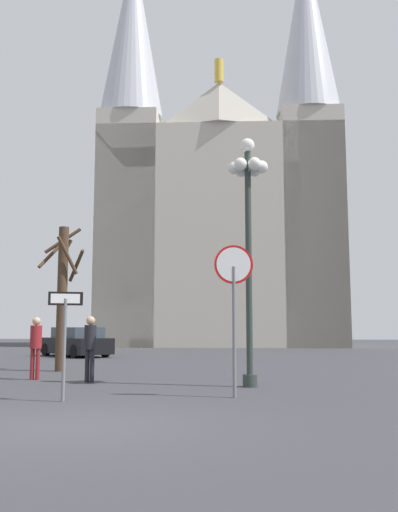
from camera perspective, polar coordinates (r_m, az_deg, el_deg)
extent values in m
plane|color=#38383D|center=(8.98, -12.45, -16.37)|extent=(120.00, 120.00, 0.00)
cube|color=#BCB5A5|center=(45.90, 2.15, 1.36)|extent=(19.06, 11.58, 16.57)
pyramid|color=#BCB5A5|center=(44.48, 2.04, 15.08)|extent=(6.57, 2.39, 3.50)
cylinder|color=gold|center=(45.55, 2.02, 18.17)|extent=(0.70, 0.70, 1.80)
cube|color=#BCB5A5|center=(43.69, -7.05, 2.66)|extent=(4.81, 4.81, 17.79)
cone|color=#B7BAC1|center=(49.13, -6.74, 21.65)|extent=(5.00, 5.00, 14.66)
cube|color=#BCB5A5|center=(43.59, 11.30, 2.77)|extent=(4.81, 4.81, 17.79)
cone|color=#B7BAC1|center=(49.04, 10.80, 21.79)|extent=(5.00, 5.00, 14.66)
cylinder|color=slate|center=(12.01, 3.58, -7.59)|extent=(0.08, 0.08, 2.75)
cylinder|color=red|center=(12.09, 3.52, -0.87)|extent=(0.83, 0.18, 0.83)
cylinder|color=white|center=(12.06, 3.52, -0.85)|extent=(0.72, 0.13, 0.73)
cylinder|color=slate|center=(11.69, -13.47, -9.18)|extent=(0.07, 0.07, 2.03)
cube|color=black|center=(11.69, -13.32, -4.21)|extent=(0.65, 0.27, 0.27)
cube|color=white|center=(11.68, -13.35, -4.20)|extent=(0.54, 0.21, 0.19)
cylinder|color=#2D3833|center=(14.24, 5.05, -1.08)|extent=(0.16, 0.16, 5.94)
cylinder|color=#2D3833|center=(14.22, 5.18, -12.45)|extent=(0.36, 0.36, 0.30)
sphere|color=white|center=(14.91, 4.92, 11.06)|extent=(0.37, 0.37, 0.37)
sphere|color=white|center=(14.73, 6.32, 8.94)|extent=(0.33, 0.33, 0.33)
cylinder|color=#2D3833|center=(14.73, 5.63, 8.93)|extent=(0.05, 0.35, 0.05)
sphere|color=white|center=(15.02, 5.64, 8.61)|extent=(0.33, 0.33, 0.33)
cylinder|color=#2D3833|center=(14.88, 5.29, 8.76)|extent=(0.33, 0.22, 0.05)
sphere|color=white|center=(15.03, 4.29, 8.58)|extent=(0.33, 0.33, 0.33)
cylinder|color=#2D3833|center=(14.88, 4.61, 8.75)|extent=(0.33, 0.22, 0.05)
sphere|color=white|center=(14.74, 3.56, 8.89)|extent=(0.33, 0.33, 0.33)
cylinder|color=#2D3833|center=(14.74, 4.25, 8.90)|extent=(0.05, 0.35, 0.05)
sphere|color=white|center=(14.45, 4.21, 9.24)|extent=(0.33, 0.33, 0.33)
cylinder|color=#2D3833|center=(14.59, 4.58, 9.08)|extent=(0.33, 0.22, 0.05)
sphere|color=white|center=(14.44, 5.62, 9.26)|extent=(0.33, 0.33, 0.33)
cylinder|color=#2D3833|center=(14.59, 5.28, 9.09)|extent=(0.33, 0.22, 0.05)
cylinder|color=#473323|center=(19.65, -13.68, -4.15)|extent=(0.34, 0.34, 4.86)
cylinder|color=#473323|center=(20.23, -14.55, 0.31)|extent=(0.73, 1.10, 1.19)
cylinder|color=#473323|center=(19.93, -12.28, -0.96)|extent=(0.81, 0.86, 1.06)
cylinder|color=#473323|center=(20.44, -13.59, 1.52)|extent=(1.20, 0.59, 0.98)
cylinder|color=#473323|center=(19.99, -13.35, 0.56)|extent=(0.50, 0.13, 0.78)
cylinder|color=#473323|center=(19.46, -13.15, 0.07)|extent=(0.67, 0.63, 1.27)
cube|color=black|center=(29.30, -12.40, -8.83)|extent=(4.52, 4.39, 0.77)
cube|color=#333D47|center=(29.09, -12.16, -7.57)|extent=(2.96, 2.92, 0.53)
cylinder|color=black|center=(30.27, -15.20, -9.10)|extent=(0.62, 0.60, 0.64)
cylinder|color=black|center=(31.03, -12.40, -9.13)|extent=(0.62, 0.60, 0.64)
cylinder|color=black|center=(27.58, -12.43, -9.40)|extent=(0.62, 0.60, 0.64)
cylinder|color=black|center=(28.41, -9.44, -9.40)|extent=(0.62, 0.60, 0.64)
cylinder|color=black|center=(15.59, -11.24, -10.83)|extent=(0.12, 0.12, 0.87)
cylinder|color=black|center=(15.50, -10.76, -10.87)|extent=(0.12, 0.12, 0.87)
cylinder|color=black|center=(15.51, -10.93, -8.06)|extent=(0.32, 0.32, 0.65)
sphere|color=tan|center=(15.51, -10.89, -6.43)|extent=(0.23, 0.23, 0.23)
cylinder|color=maroon|center=(16.67, -15.98, -10.46)|extent=(0.12, 0.12, 0.86)
cylinder|color=maroon|center=(16.74, -16.50, -10.43)|extent=(0.12, 0.12, 0.86)
cylinder|color=maroon|center=(16.68, -16.15, -7.87)|extent=(0.32, 0.32, 0.64)
sphere|color=tan|center=(16.67, -16.10, -6.36)|extent=(0.23, 0.23, 0.23)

